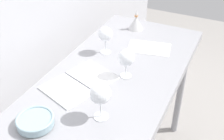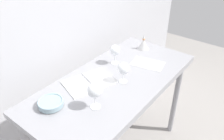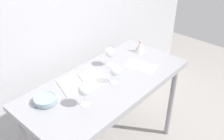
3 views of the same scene
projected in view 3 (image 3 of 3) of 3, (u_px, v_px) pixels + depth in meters
back_wall at (62, 16)px, 2.04m from camera, size 3.80×0.04×2.60m
steel_counter at (108, 91)px, 2.03m from camera, size 1.40×0.65×0.90m
wine_glass_near_left at (84, 90)px, 1.66m from camera, size 0.09×0.09×0.18m
wine_glass_far_right at (110, 53)px, 2.11m from camera, size 0.08×0.08×0.16m
wine_glass_near_center at (115, 71)px, 1.89m from camera, size 0.09×0.09×0.16m
open_notebook at (83, 82)px, 1.95m from camera, size 0.40×0.33×0.01m
tasting_sheet_upper at (141, 66)px, 2.15m from camera, size 0.20×0.28×0.00m
tasting_bowl at (45, 99)px, 1.74m from camera, size 0.16×0.16×0.04m
decanter_funnel at (140, 47)px, 2.35m from camera, size 0.10×0.10×0.14m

